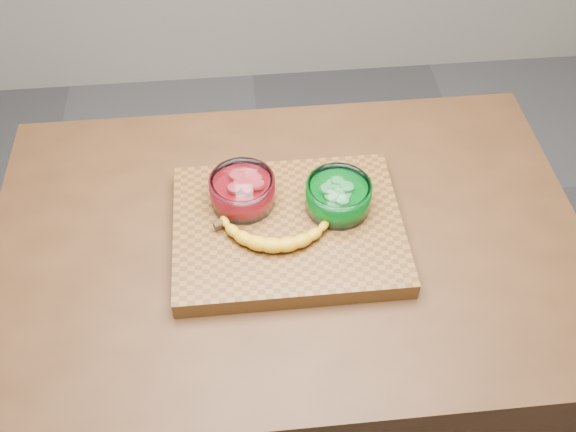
{
  "coord_description": "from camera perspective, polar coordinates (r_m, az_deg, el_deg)",
  "views": [
    {
      "loc": [
        -0.08,
        -0.81,
        1.9
      ],
      "look_at": [
        0.0,
        0.0,
        0.96
      ],
      "focal_mm": 40.0,
      "sensor_mm": 36.0,
      "label": 1
    }
  ],
  "objects": [
    {
      "name": "bowl_red",
      "position": [
        1.28,
        -4.07,
        2.26
      ],
      "size": [
        0.13,
        0.13,
        0.06
      ],
      "color": "white",
      "rests_on": "cutting_board"
    },
    {
      "name": "counter",
      "position": [
        1.66,
        0.0,
        -11.61
      ],
      "size": [
        1.2,
        0.8,
        0.9
      ],
      "primitive_type": "cube",
      "color": "#472915",
      "rests_on": "ground"
    },
    {
      "name": "banana",
      "position": [
        1.22,
        -1.17,
        -1.39
      ],
      "size": [
        0.24,
        0.12,
        0.03
      ],
      "primitive_type": null,
      "color": "gold",
      "rests_on": "cutting_board"
    },
    {
      "name": "ground",
      "position": [
        2.07,
        0.0,
        -17.74
      ],
      "size": [
        3.5,
        3.5,
        0.0
      ],
      "primitive_type": "plane",
      "color": "#57575B",
      "rests_on": "ground"
    },
    {
      "name": "bowl_green",
      "position": [
        1.27,
        4.48,
        1.76
      ],
      "size": [
        0.13,
        0.13,
        0.06
      ],
      "color": "white",
      "rests_on": "cutting_board"
    },
    {
      "name": "cutting_board",
      "position": [
        1.27,
        0.0,
        -1.18
      ],
      "size": [
        0.45,
        0.35,
        0.04
      ],
      "primitive_type": "cube",
      "color": "brown",
      "rests_on": "counter"
    }
  ]
}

